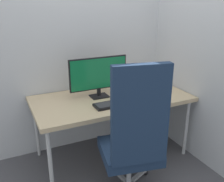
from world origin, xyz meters
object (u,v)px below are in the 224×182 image
office_chair (134,138)px  keyboard (115,104)px  coffee_mug (146,81)px  monitor (99,75)px  mouse (144,98)px  pen_holder (159,81)px  notebook (153,92)px

office_chair → keyboard: 0.51m
office_chair → coffee_mug: 1.16m
monitor → mouse: 0.53m
pen_holder → coffee_mug: 0.17m
office_chair → mouse: size_ratio=13.30×
keyboard → coffee_mug: 0.75m
coffee_mug → monitor: bearing=-168.7°
monitor → pen_holder: bearing=4.2°
office_chair → pen_holder: (0.84, 0.85, 0.14)m
keyboard → mouse: bearing=-1.1°
office_chair → coffee_mug: size_ratio=11.61×
office_chair → keyboard: (0.07, 0.50, 0.10)m
pen_holder → monitor: bearing=-175.8°
mouse → coffee_mug: (0.29, 0.43, 0.03)m
mouse → notebook: 0.25m
monitor → notebook: (0.59, -0.15, -0.23)m
keyboard → mouse: size_ratio=4.43×
keyboard → coffee_mug: size_ratio=3.87×
pen_holder → notebook: bearing=-137.8°
coffee_mug → pen_holder: bearing=-26.7°
monitor → coffee_mug: (0.67, 0.13, -0.19)m
pen_holder → notebook: (-0.23, -0.21, -0.04)m
monitor → coffee_mug: bearing=11.3°
office_chair → notebook: (0.61, 0.63, 0.10)m
keyboard → mouse: (0.33, -0.01, 0.01)m
monitor → keyboard: monitor is taller
pen_holder → coffee_mug: pen_holder is taller
keyboard → notebook: size_ratio=1.79×
monitor → keyboard: size_ratio=1.49×
mouse → coffee_mug: bearing=36.1°
keyboard → coffee_mug: (0.62, 0.42, 0.04)m
mouse → pen_holder: bearing=19.3°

